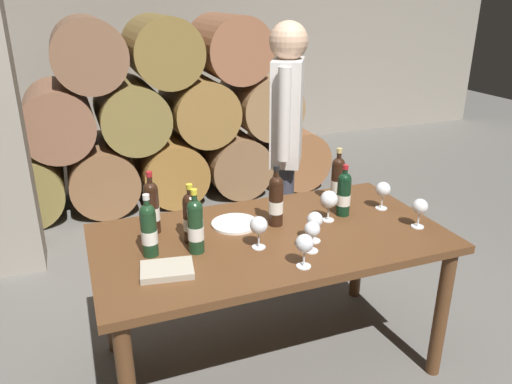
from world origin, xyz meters
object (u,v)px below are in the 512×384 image
(dining_table, at_px, (270,251))
(wine_glass_4, at_px, (259,226))
(wine_bottle_2, at_px, (338,180))
(tasting_notebook, at_px, (167,270))
(serving_plate, at_px, (235,224))
(wine_glass_1, at_px, (420,207))
(wine_bottle_0, at_px, (149,229))
(wine_bottle_6, at_px, (152,207))
(wine_bottle_1, at_px, (344,193))
(wine_glass_2, at_px, (304,244))
(wine_bottle_3, at_px, (191,217))
(wine_glass_3, at_px, (329,200))
(sommelier_presenting, at_px, (286,133))
(wine_glass_0, at_px, (312,230))
(wine_glass_5, at_px, (315,221))
(wine_bottle_4, at_px, (276,200))
(wine_bottle_5, at_px, (196,225))
(wine_glass_6, at_px, (383,190))

(dining_table, distance_m, wine_glass_4, 0.25)
(dining_table, height_order, wine_bottle_2, wine_bottle_2)
(dining_table, height_order, wine_glass_4, wine_glass_4)
(tasting_notebook, bearing_deg, wine_glass_4, 18.40)
(serving_plate, bearing_deg, wine_glass_1, -22.35)
(wine_bottle_0, distance_m, wine_bottle_6, 0.24)
(wine_bottle_2, bearing_deg, wine_bottle_1, -108.51)
(wine_bottle_2, relative_size, wine_glass_2, 2.06)
(dining_table, height_order, wine_bottle_3, wine_bottle_3)
(dining_table, relative_size, wine_glass_3, 10.38)
(wine_glass_1, relative_size, tasting_notebook, 0.69)
(wine_glass_4, distance_m, tasting_notebook, 0.46)
(wine_glass_1, distance_m, sommelier_presenting, 1.00)
(wine_bottle_1, relative_size, wine_bottle_2, 0.88)
(serving_plate, bearing_deg, wine_bottle_2, 7.29)
(wine_bottle_3, xyz_separation_m, wine_glass_0, (0.48, -0.29, -0.02))
(wine_glass_1, bearing_deg, dining_table, 165.72)
(wine_glass_1, bearing_deg, wine_glass_2, -167.99)
(wine_bottle_0, relative_size, wine_glass_5, 1.94)
(wine_glass_4, bearing_deg, wine_bottle_3, 147.16)
(dining_table, bearing_deg, wine_bottle_4, 55.09)
(wine_bottle_3, height_order, wine_bottle_6, wine_bottle_6)
(wine_bottle_3, bearing_deg, dining_table, -10.77)
(wine_bottle_4, distance_m, tasting_notebook, 0.68)
(wine_bottle_3, distance_m, wine_glass_2, 0.56)
(wine_bottle_6, height_order, wine_glass_4, wine_bottle_6)
(wine_glass_3, relative_size, serving_plate, 0.68)
(wine_bottle_1, bearing_deg, serving_plate, 171.91)
(wine_bottle_0, bearing_deg, wine_glass_3, 2.54)
(wine_bottle_0, xyz_separation_m, wine_glass_2, (0.60, -0.34, -0.02))
(wine_glass_5, bearing_deg, sommelier_presenting, 74.37)
(dining_table, distance_m, wine_glass_2, 0.39)
(sommelier_presenting, bearing_deg, wine_bottle_5, -135.22)
(wine_glass_4, xyz_separation_m, serving_plate, (-0.02, 0.27, -0.10))
(wine_bottle_1, bearing_deg, wine_glass_1, -44.15)
(wine_glass_4, bearing_deg, wine_bottle_0, 167.08)
(wine_glass_5, xyz_separation_m, wine_glass_6, (0.52, 0.22, 0.00))
(tasting_notebook, distance_m, sommelier_presenting, 1.36)
(wine_bottle_2, xyz_separation_m, tasting_notebook, (-1.05, -0.42, -0.12))
(wine_glass_2, distance_m, wine_glass_5, 0.25)
(dining_table, height_order, wine_glass_2, wine_glass_2)
(wine_bottle_1, height_order, wine_bottle_4, wine_bottle_4)
(dining_table, relative_size, tasting_notebook, 7.73)
(wine_bottle_2, distance_m, wine_glass_2, 0.76)
(wine_bottle_6, distance_m, wine_glass_3, 0.89)
(wine_bottle_5, xyz_separation_m, wine_glass_4, (0.28, -0.07, -0.02))
(wine_bottle_5, bearing_deg, wine_bottle_3, 87.07)
(wine_glass_4, bearing_deg, wine_bottle_5, 166.65)
(wine_bottle_6, bearing_deg, wine_bottle_0, -103.13)
(wine_glass_6, bearing_deg, wine_bottle_5, -173.80)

